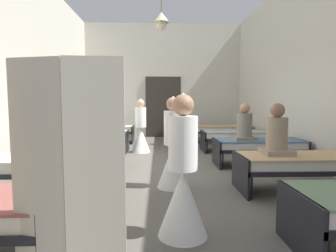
# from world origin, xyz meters

# --- Properties ---
(ground_plane) EXTENTS (6.71, 10.92, 0.10)m
(ground_plane) POSITION_xyz_m (0.00, 0.00, -0.05)
(ground_plane) COLOR #59544C
(room_shell) EXTENTS (6.51, 10.52, 4.47)m
(room_shell) POSITION_xyz_m (0.00, 1.29, 2.24)
(room_shell) COLOR beige
(room_shell) RESTS_ON ground
(bed_left_row_1) EXTENTS (1.90, 0.84, 0.57)m
(bed_left_row_1) POSITION_xyz_m (-2.01, -1.78, 0.44)
(bed_left_row_1) COLOR black
(bed_left_row_1) RESTS_ON ground
(bed_right_row_1) EXTENTS (1.90, 0.84, 0.57)m
(bed_right_row_1) POSITION_xyz_m (2.01, -1.78, 0.44)
(bed_right_row_1) COLOR black
(bed_right_row_1) RESTS_ON ground
(bed_left_row_2) EXTENTS (1.90, 0.84, 0.57)m
(bed_left_row_2) POSITION_xyz_m (-2.01, 0.00, 0.44)
(bed_left_row_2) COLOR black
(bed_left_row_2) RESTS_ON ground
(bed_right_row_2) EXTENTS (1.90, 0.84, 0.57)m
(bed_right_row_2) POSITION_xyz_m (2.01, 0.00, 0.44)
(bed_right_row_2) COLOR black
(bed_right_row_2) RESTS_ON ground
(bed_left_row_3) EXTENTS (1.90, 0.84, 0.57)m
(bed_left_row_3) POSITION_xyz_m (-2.01, 1.78, 0.44)
(bed_left_row_3) COLOR black
(bed_left_row_3) RESTS_ON ground
(bed_right_row_3) EXTENTS (1.90, 0.84, 0.57)m
(bed_right_row_3) POSITION_xyz_m (2.01, 1.78, 0.44)
(bed_right_row_3) COLOR black
(bed_right_row_3) RESTS_ON ground
(bed_left_row_4) EXTENTS (1.90, 0.84, 0.57)m
(bed_left_row_4) POSITION_xyz_m (-2.01, 3.57, 0.44)
(bed_left_row_4) COLOR black
(bed_left_row_4) RESTS_ON ground
(bed_right_row_4) EXTENTS (1.90, 0.84, 0.57)m
(bed_right_row_4) POSITION_xyz_m (2.01, 3.57, 0.44)
(bed_right_row_4) COLOR black
(bed_right_row_4) RESTS_ON ground
(nurse_near_aisle) EXTENTS (0.52, 0.52, 1.49)m
(nurse_near_aisle) POSITION_xyz_m (0.06, -3.17, 0.53)
(nurse_near_aisle) COLOR white
(nurse_near_aisle) RESTS_ON ground
(nurse_mid_aisle) EXTENTS (0.52, 0.52, 1.49)m
(nurse_mid_aisle) POSITION_xyz_m (0.05, -1.51, 0.53)
(nurse_mid_aisle) COLOR white
(nurse_mid_aisle) RESTS_ON ground
(nurse_far_aisle) EXTENTS (0.52, 0.52, 1.49)m
(nurse_far_aisle) POSITION_xyz_m (-0.68, 1.71, 0.53)
(nurse_far_aisle) COLOR white
(nurse_far_aisle) RESTS_ON ground
(patient_seated_primary) EXTENTS (0.44, 0.44, 0.80)m
(patient_seated_primary) POSITION_xyz_m (1.66, -0.09, 0.87)
(patient_seated_primary) COLOR slate
(patient_seated_primary) RESTS_ON bed_right_row_2
(patient_seated_secondary) EXTENTS (0.44, 0.44, 0.80)m
(patient_seated_secondary) POSITION_xyz_m (1.66, -1.72, 0.87)
(patient_seated_secondary) COLOR gray
(patient_seated_secondary) RESTS_ON bed_right_row_1
(potted_plant) EXTENTS (0.64, 0.64, 1.17)m
(potted_plant) POSITION_xyz_m (0.34, 3.07, 0.73)
(potted_plant) COLOR brown
(potted_plant) RESTS_ON ground
(privacy_screen) EXTENTS (1.24, 0.25, 1.70)m
(privacy_screen) POSITION_xyz_m (-1.06, -4.02, 0.85)
(privacy_screen) COLOR #BCB29E
(privacy_screen) RESTS_ON ground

